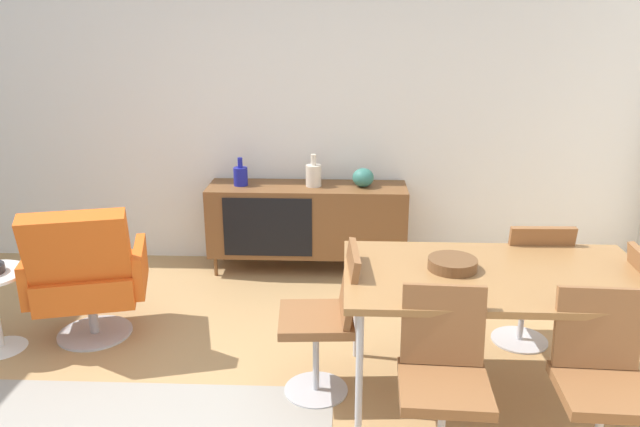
% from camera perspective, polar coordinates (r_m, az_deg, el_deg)
% --- Properties ---
extents(wall_back, '(6.80, 0.12, 2.80)m').
position_cam_1_polar(wall_back, '(5.13, -5.02, 10.85)').
color(wall_back, white).
rests_on(wall_back, ground_plane).
extents(sideboard, '(1.60, 0.45, 0.72)m').
position_cam_1_polar(sideboard, '(5.01, -1.21, -0.52)').
color(sideboard, brown).
rests_on(sideboard, ground_plane).
extents(vase_cobalt, '(0.11, 0.11, 0.23)m').
position_cam_1_polar(vase_cobalt, '(4.97, -7.40, 3.52)').
color(vase_cobalt, navy).
rests_on(vase_cobalt, sideboard).
extents(vase_sculptural_dark, '(0.12, 0.12, 0.26)m').
position_cam_1_polar(vase_sculptural_dark, '(4.91, -0.61, 3.63)').
color(vase_sculptural_dark, beige).
rests_on(vase_sculptural_dark, sideboard).
extents(vase_ceramic_small, '(0.17, 0.17, 0.15)m').
position_cam_1_polar(vase_ceramic_small, '(4.91, 4.03, 3.36)').
color(vase_ceramic_small, '#337266').
rests_on(vase_ceramic_small, sideboard).
extents(dining_table, '(1.60, 0.90, 0.74)m').
position_cam_1_polar(dining_table, '(3.36, 16.09, -6.00)').
color(dining_table, olive).
rests_on(dining_table, ground_plane).
extents(wooden_bowl_on_table, '(0.26, 0.26, 0.06)m').
position_cam_1_polar(wooden_bowl_on_table, '(3.32, 12.22, -4.61)').
color(wooden_bowl_on_table, brown).
rests_on(wooden_bowl_on_table, dining_table).
extents(dining_chair_front_right, '(0.42, 0.44, 0.86)m').
position_cam_1_polar(dining_chair_front_right, '(3.10, 24.65, -13.88)').
color(dining_chair_front_right, brown).
rests_on(dining_chair_front_right, ground_plane).
extents(dining_chair_front_left, '(0.42, 0.44, 0.86)m').
position_cam_1_polar(dining_chair_front_left, '(2.91, 11.37, -14.61)').
color(dining_chair_front_left, brown).
rests_on(dining_chair_front_left, ground_plane).
extents(dining_chair_back_right, '(0.41, 0.44, 0.86)m').
position_cam_1_polar(dining_chair_back_right, '(4.04, 18.91, -5.73)').
color(dining_chair_back_right, brown).
rests_on(dining_chair_back_right, ground_plane).
extents(dining_chair_near_window, '(0.45, 0.42, 0.86)m').
position_cam_1_polar(dining_chair_near_window, '(3.37, 0.67, -9.50)').
color(dining_chair_near_window, brown).
rests_on(dining_chair_near_window, ground_plane).
extents(lounge_chair_red, '(0.82, 0.79, 0.95)m').
position_cam_1_polar(lounge_chair_red, '(4.17, -20.97, -5.22)').
color(lounge_chair_red, '#D85919').
rests_on(lounge_chair_red, ground_plane).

